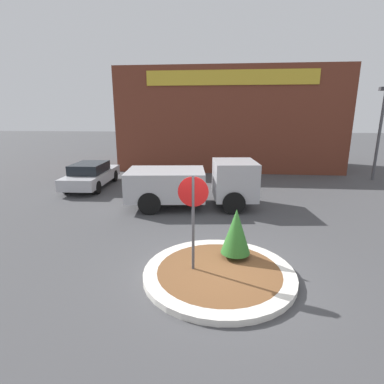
% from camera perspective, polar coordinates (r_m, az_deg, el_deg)
% --- Properties ---
extents(ground_plane, '(120.00, 120.00, 0.00)m').
position_cam_1_polar(ground_plane, '(7.69, 5.14, -15.62)').
color(ground_plane, '#474749').
extents(traffic_island, '(3.71, 3.71, 0.15)m').
position_cam_1_polar(traffic_island, '(7.65, 5.15, -15.13)').
color(traffic_island, silver).
rests_on(traffic_island, ground_plane).
extents(stop_sign, '(0.72, 0.07, 2.50)m').
position_cam_1_polar(stop_sign, '(7.04, 0.22, -2.99)').
color(stop_sign, '#4C4C51').
rests_on(stop_sign, ground_plane).
extents(island_shrub, '(0.78, 0.78, 1.34)m').
position_cam_1_polar(island_shrub, '(8.00, 8.39, -7.39)').
color(island_shrub, brown).
rests_on(island_shrub, traffic_island).
extents(utility_truck, '(5.59, 2.86, 1.96)m').
position_cam_1_polar(utility_truck, '(12.69, 0.26, 1.78)').
color(utility_truck, '#B2B2B7').
rests_on(utility_truck, ground_plane).
extents(storefront_building, '(15.20, 6.07, 6.86)m').
position_cam_1_polar(storefront_building, '(22.84, 7.01, 13.47)').
color(storefront_building, brown).
rests_on(storefront_building, ground_plane).
extents(parked_sedan_silver, '(1.94, 4.70, 1.35)m').
position_cam_1_polar(parked_sedan_silver, '(17.06, -18.62, 3.15)').
color(parked_sedan_silver, '#B7B7BC').
rests_on(parked_sedan_silver, ground_plane).
extents(light_pole, '(0.70, 0.30, 5.34)m').
position_cam_1_polar(light_pole, '(20.89, 32.27, 10.63)').
color(light_pole, '#4C4C51').
rests_on(light_pole, ground_plane).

